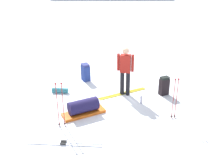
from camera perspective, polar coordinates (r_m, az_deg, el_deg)
The scene contains 11 objects.
ground_plane at distance 8.83m, azimuth -0.00°, elevation -4.12°, with size 80.00×80.00×0.00m, color white.
skier_standing at distance 9.01m, azimuth 2.83°, elevation 3.19°, with size 0.57×0.26×1.70m.
ski_pair_near at distance 9.45m, azimuth 2.26°, elevation -2.00°, with size 1.61×1.15×0.05m.
ski_pair_far at distance 7.17m, azimuth -10.24°, elevation -12.19°, with size 2.00×0.23×0.05m.
backpack_large_dark at distance 9.43m, azimuth 10.94°, elevation -0.41°, with size 0.38×0.34×0.66m.
backpack_bright at distance 10.40m, azimuth -5.60°, elevation 2.46°, with size 0.40×0.43×0.68m.
ski_poles_planted_near at distance 7.93m, azimuth 13.20°, elevation -2.61°, with size 0.16×0.10×1.29m.
ski_poles_planted_far at distance 7.48m, azimuth -10.91°, elevation -3.90°, with size 0.21×0.11×1.34m.
gear_sled at distance 8.19m, azimuth -6.05°, elevation -5.00°, with size 1.33×1.08×0.49m.
sleeping_mat_rolled at distance 9.64m, azimuth -10.91°, elevation -1.35°, with size 0.18×0.18×0.55m, color teal.
thermos_bottle at distance 8.83m, azimuth 6.18°, elevation -3.32°, with size 0.07×0.07×0.26m, color #B2B1C6.
Camera 1 is at (0.77, -7.67, 4.31)m, focal length 43.29 mm.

